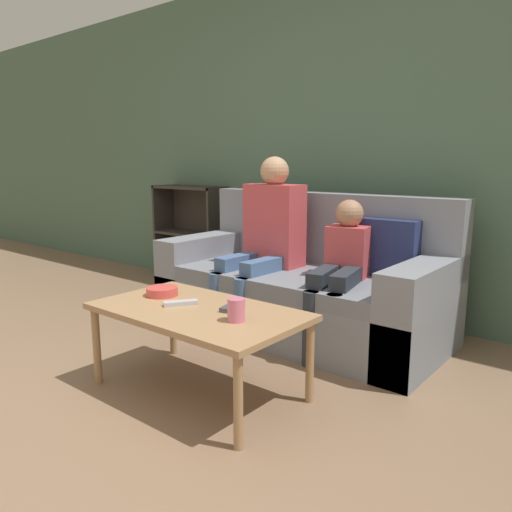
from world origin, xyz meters
name	(u,v)px	position (x,y,z in m)	size (l,w,h in m)	color
ground_plane	(65,441)	(0.00, 0.00, 0.00)	(22.00, 22.00, 0.00)	#84664C
wall_back	(354,140)	(0.00, 2.42, 1.30)	(12.00, 0.06, 2.60)	#4C6B56
couch	(304,288)	(0.00, 1.77, 0.30)	(1.92, 0.88, 0.93)	gray
bookshelf	(190,245)	(-1.63, 2.26, 0.36)	(0.75, 0.28, 0.92)	#332D28
coffee_table	(198,317)	(0.11, 0.67, 0.39)	(1.06, 0.60, 0.44)	#A87F56
person_adult	(267,231)	(-0.25, 1.69, 0.68)	(0.41, 0.62, 1.18)	#476693
person_child	(341,265)	(0.36, 1.63, 0.53)	(0.36, 0.64, 0.92)	#282D38
cup_near	(236,310)	(0.39, 0.65, 0.49)	(0.08, 0.08, 0.11)	pink
tv_remote_0	(181,303)	(0.00, 0.66, 0.45)	(0.13, 0.17, 0.02)	#B7B7BC
tv_remote_1	(232,306)	(0.24, 0.78, 0.45)	(0.08, 0.18, 0.02)	#47474C
snack_bowl	(162,291)	(-0.21, 0.72, 0.46)	(0.17, 0.17, 0.05)	#DB4C47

